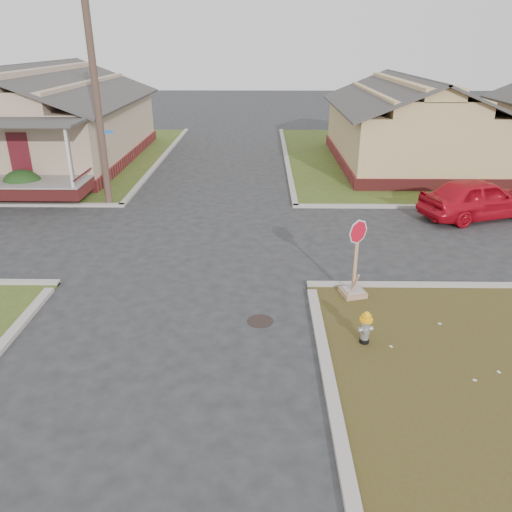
{
  "coord_description": "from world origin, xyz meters",
  "views": [
    {
      "loc": [
        2.25,
        -11.11,
        6.37
      ],
      "look_at": [
        2.07,
        1.0,
        1.1
      ],
      "focal_mm": 35.0,
      "sensor_mm": 36.0,
      "label": 1
    }
  ],
  "objects_px": {
    "stop_sign": "(354,279)",
    "red_sedan": "(479,198)",
    "fire_hydrant": "(366,326)",
    "utility_pole": "(95,88)"
  },
  "relations": [
    {
      "from": "utility_pole",
      "to": "fire_hydrant",
      "type": "bearing_deg",
      "value": -49.8
    },
    {
      "from": "fire_hydrant",
      "to": "utility_pole",
      "type": "bearing_deg",
      "value": 116.89
    },
    {
      "from": "utility_pole",
      "to": "stop_sign",
      "type": "distance_m",
      "value": 12.7
    },
    {
      "from": "fire_hydrant",
      "to": "stop_sign",
      "type": "distance_m",
      "value": 2.29
    },
    {
      "from": "stop_sign",
      "to": "red_sedan",
      "type": "height_order",
      "value": "stop_sign"
    },
    {
      "from": "stop_sign",
      "to": "utility_pole",
      "type": "bearing_deg",
      "value": 122.38
    },
    {
      "from": "fire_hydrant",
      "to": "red_sedan",
      "type": "distance_m",
      "value": 10.7
    },
    {
      "from": "utility_pole",
      "to": "fire_hydrant",
      "type": "height_order",
      "value": "utility_pole"
    },
    {
      "from": "utility_pole",
      "to": "fire_hydrant",
      "type": "distance_m",
      "value": 14.21
    },
    {
      "from": "utility_pole",
      "to": "stop_sign",
      "type": "xyz_separation_m",
      "value": [
        8.88,
        -8.08,
        -4.15
      ]
    }
  ]
}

